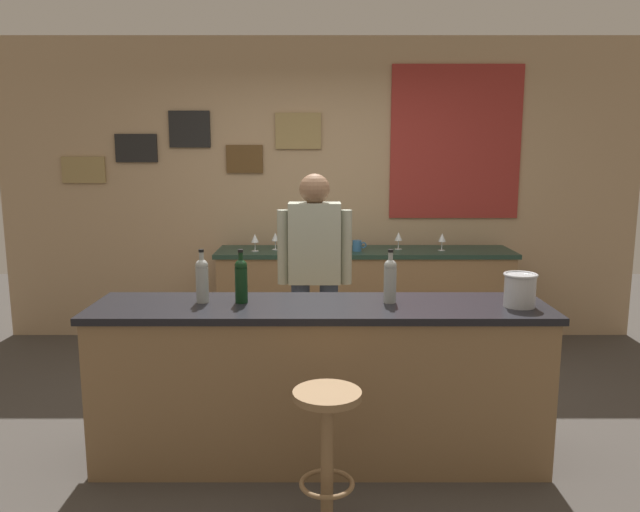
{
  "coord_description": "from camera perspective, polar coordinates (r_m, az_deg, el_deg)",
  "views": [
    {
      "loc": [
        -0.0,
        -3.72,
        1.77
      ],
      "look_at": [
        -0.01,
        0.45,
        1.05
      ],
      "focal_mm": 34.15,
      "sensor_mm": 36.0,
      "label": 1
    }
  ],
  "objects": [
    {
      "name": "bartender",
      "position": [
        4.27,
        -0.35,
        -1.47
      ],
      "size": [
        0.52,
        0.21,
        1.62
      ],
      "color": "#384766",
      "rests_on": "ground_plane"
    },
    {
      "name": "wine_bottle_b",
      "position": [
        3.47,
        -7.24,
        -2.15
      ],
      "size": [
        0.07,
        0.07,
        0.31
      ],
      "color": "black",
      "rests_on": "bar_counter"
    },
    {
      "name": "wine_glass_d",
      "position": [
        5.49,
        11.51,
        1.64
      ],
      "size": [
        0.07,
        0.07,
        0.16
      ],
      "color": "silver",
      "rests_on": "side_counter"
    },
    {
      "name": "ice_bucket",
      "position": [
        3.53,
        18.38,
        -2.98
      ],
      "size": [
        0.19,
        0.19,
        0.19
      ],
      "color": "#B7BABF",
      "rests_on": "bar_counter"
    },
    {
      "name": "wine_glass_a",
      "position": [
        5.37,
        -5.97,
        1.61
      ],
      "size": [
        0.07,
        0.07,
        0.16
      ],
      "color": "silver",
      "rests_on": "side_counter"
    },
    {
      "name": "wine_bottle_c",
      "position": [
        3.46,
        6.75,
        -2.17
      ],
      "size": [
        0.07,
        0.07,
        0.31
      ],
      "color": "#999E99",
      "rests_on": "bar_counter"
    },
    {
      "name": "coffee_mug",
      "position": [
        5.38,
        3.66,
        0.97
      ],
      "size": [
        0.12,
        0.08,
        0.09
      ],
      "color": "#336699",
      "rests_on": "side_counter"
    },
    {
      "name": "bar_stool",
      "position": [
        2.95,
        0.83,
        -16.51
      ],
      "size": [
        0.32,
        0.32,
        0.68
      ],
      "color": "olive",
      "rests_on": "ground_plane"
    },
    {
      "name": "wine_bottle_a",
      "position": [
        3.51,
        -10.83,
        -2.11
      ],
      "size": [
        0.07,
        0.07,
        0.31
      ],
      "color": "#999E99",
      "rests_on": "bar_counter"
    },
    {
      "name": "back_wall",
      "position": [
        5.76,
        0.4,
        6.3
      ],
      "size": [
        6.0,
        0.09,
        2.8
      ],
      "color": "tan",
      "rests_on": "ground_plane"
    },
    {
      "name": "side_counter",
      "position": [
        5.54,
        4.29,
        -4.0
      ],
      "size": [
        2.64,
        0.56,
        0.9
      ],
      "color": "olive",
      "rests_on": "ground_plane"
    },
    {
      "name": "wine_glass_b",
      "position": [
        5.45,
        -4.07,
        1.74
      ],
      "size": [
        0.07,
        0.07,
        0.16
      ],
      "color": "silver",
      "rests_on": "side_counter"
    },
    {
      "name": "bar_counter",
      "position": [
        3.57,
        0.16,
        -11.71
      ],
      "size": [
        2.57,
        0.6,
        0.92
      ],
      "color": "olive",
      "rests_on": "ground_plane"
    },
    {
      "name": "ground_plane",
      "position": [
        4.12,
        0.15,
        -15.65
      ],
      "size": [
        10.0,
        10.0,
        0.0
      ],
      "primitive_type": "plane",
      "color": "#423D38"
    },
    {
      "name": "wine_glass_c",
      "position": [
        5.5,
        7.51,
        1.77
      ],
      "size": [
        0.07,
        0.07,
        0.16
      ],
      "color": "silver",
      "rests_on": "side_counter"
    }
  ]
}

